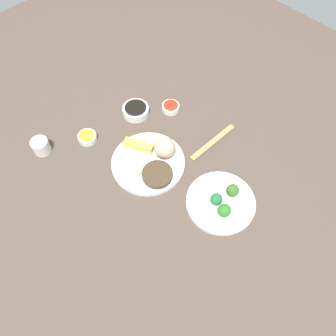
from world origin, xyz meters
The scene contains 18 objects.
tabletop centered at (0.00, 0.00, 0.01)m, with size 2.20×2.20×0.02m, color #4B3D34.
main_plate centered at (0.03, -0.01, 0.03)m, with size 0.25×0.25×0.02m, color white.
rice_scoop centered at (0.05, 0.06, 0.07)m, with size 0.07×0.07×0.07m, color tan.
spring_roll centered at (-0.04, 0.01, 0.05)m, with size 0.10×0.03×0.03m, color gold.
crab_rangoon_wonton centered at (0.01, -0.07, 0.04)m, with size 0.07×0.07×0.01m, color beige.
stir_fry_heap centered at (0.09, -0.02, 0.05)m, with size 0.10×0.10×0.02m, color #403121.
broccoli_plate centered at (0.30, 0.05, 0.03)m, with size 0.22×0.22×0.01m, color white.
broccoli_floret_0 centered at (0.34, 0.03, 0.06)m, with size 0.04×0.04×0.04m, color #2A7325.
broccoli_floret_1 centered at (0.29, 0.04, 0.05)m, with size 0.04×0.04×0.04m, color #206A38.
broccoli_floret_2 centered at (0.31, 0.10, 0.05)m, with size 0.04×0.04×0.04m, color #366323.
soy_sauce_bowl centered at (-0.17, 0.12, 0.04)m, with size 0.10×0.10×0.03m, color white.
soy_sauce_bowl_liquid centered at (-0.17, 0.12, 0.05)m, with size 0.08×0.08×0.00m, color black.
sauce_ramekin_sweet_and_sour centered at (-0.09, 0.23, 0.03)m, with size 0.07×0.07×0.02m, color white.
sauce_ramekin_sweet_and_sour_liquid centered at (-0.09, 0.23, 0.04)m, with size 0.05×0.05×0.00m, color red.
sauce_ramekin_hot_mustard centered at (-0.21, -0.09, 0.03)m, with size 0.07×0.07×0.02m, color white.
sauce_ramekin_hot_mustard_liquid centered at (-0.21, -0.09, 0.04)m, with size 0.05×0.05×0.00m, color gold.
teacup centered at (-0.28, -0.23, 0.05)m, with size 0.06×0.06×0.05m, color silver.
chopsticks_pair centered at (0.13, 0.22, 0.02)m, with size 0.22×0.02×0.01m, color #9F804F.
Camera 1 is at (0.53, -0.41, 1.03)m, focal length 36.66 mm.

